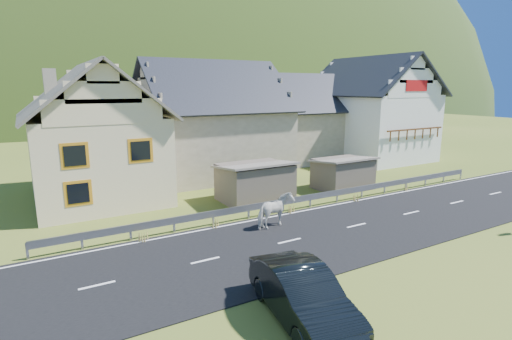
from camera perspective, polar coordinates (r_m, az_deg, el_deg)
ground at (r=20.35m, az=14.15°, el=-7.80°), size 160.00×160.00×0.00m
road at (r=20.35m, az=14.15°, el=-7.74°), size 60.00×7.00×0.04m
lane_markings at (r=20.34m, az=14.15°, el=-7.68°), size 60.00×6.60×0.01m
guardrail at (r=22.82m, az=7.77°, el=-3.92°), size 28.10×0.09×0.75m
shed_left at (r=23.86m, az=-0.17°, el=-1.79°), size 4.30×3.30×2.40m
shed_right at (r=27.27m, az=12.28°, el=-0.55°), size 3.80×2.90×2.20m
house_cream at (r=25.93m, az=-22.21°, el=5.74°), size 7.80×9.80×8.30m
house_stone_a at (r=31.30m, az=-6.45°, el=7.92°), size 10.80×9.80×8.90m
house_stone_b at (r=38.11m, az=6.32°, el=8.00°), size 9.80×8.80×8.10m
house_white at (r=39.77m, az=16.03°, el=8.97°), size 8.80×10.80×9.70m
mountain at (r=196.29m, az=-24.51°, el=2.89°), size 440.00×280.00×260.00m
horse at (r=19.31m, az=2.76°, el=-5.82°), size 1.33×2.10×1.64m
car at (r=12.18m, az=6.66°, el=-17.32°), size 2.44×4.97×1.57m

